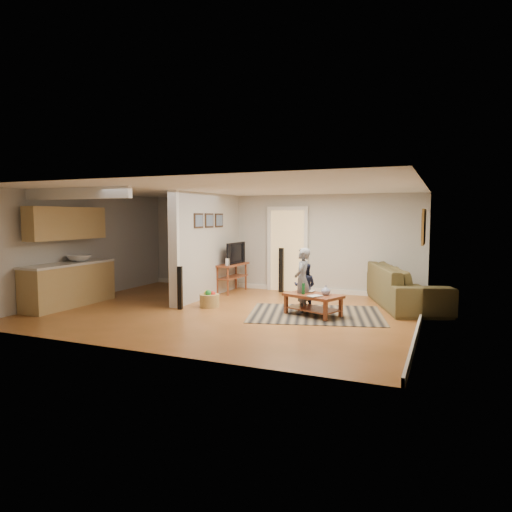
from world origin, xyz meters
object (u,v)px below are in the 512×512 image
at_px(tv_console, 232,266).
at_px(toddler, 305,309).
at_px(child, 302,313).
at_px(speaker_left, 180,288).
at_px(toy_basket, 209,300).
at_px(sofa, 404,305).
at_px(coffee_table, 314,299).
at_px(speaker_right, 281,270).

bearing_deg(tv_console, toddler, -28.60).
bearing_deg(child, speaker_left, -77.82).
distance_m(toy_basket, child, 2.03).
distance_m(sofa, toy_basket, 4.27).
bearing_deg(tv_console, child, -34.09).
distance_m(tv_console, speaker_left, 2.40).
distance_m(coffee_table, toy_basket, 2.31).
xyz_separation_m(tv_console, toddler, (2.35, -1.37, -0.67)).
relative_size(coffee_table, speaker_left, 1.36).
relative_size(tv_console, speaker_left, 1.31).
distance_m(tv_console, speaker_right, 1.26).
bearing_deg(toy_basket, speaker_left, -134.53).
bearing_deg(toddler, sofa, -148.29).
relative_size(coffee_table, toy_basket, 2.92).
distance_m(speaker_right, toy_basket, 2.59).
distance_m(coffee_table, child, 0.47).
bearing_deg(speaker_right, child, -65.36).
height_order(speaker_right, toddler, speaker_right).
distance_m(speaker_left, toy_basket, 0.71).
bearing_deg(coffee_table, speaker_right, 122.68).
bearing_deg(toddler, coffee_table, 121.10).
distance_m(speaker_right, child, 2.61).
relative_size(speaker_left, toddler, 0.93).
bearing_deg(tv_console, speaker_right, 25.14).
bearing_deg(toddler, speaker_left, 20.72).
bearing_deg(tv_console, sofa, 0.41).
distance_m(sofa, tv_console, 4.29).
height_order(sofa, speaker_right, speaker_right).
bearing_deg(sofa, coffee_table, 118.84).
relative_size(coffee_table, speaker_right, 1.09).
bearing_deg(toy_basket, child, 5.94).
distance_m(tv_console, toddler, 2.80).
relative_size(sofa, tv_console, 2.52).
relative_size(speaker_right, toy_basket, 2.68).
bearing_deg(tv_console, speaker_left, -89.82).
distance_m(sofa, speaker_left, 4.90).
xyz_separation_m(speaker_left, toddler, (2.41, 1.02, -0.45)).
bearing_deg(child, toy_basket, -87.02).
xyz_separation_m(toy_basket, toddler, (1.96, 0.57, -0.16)).
distance_m(child, toddler, 0.36).
bearing_deg(coffee_table, toddler, 123.39).
height_order(speaker_left, toddler, speaker_left).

